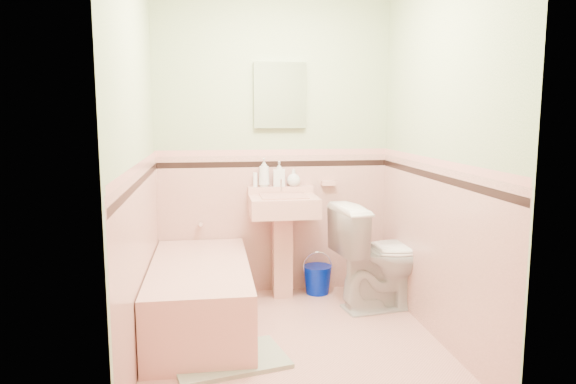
{
  "coord_description": "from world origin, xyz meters",
  "views": [
    {
      "loc": [
        -0.54,
        -3.43,
        1.55
      ],
      "look_at": [
        0.0,
        0.25,
        1.0
      ],
      "focal_mm": 33.25,
      "sensor_mm": 36.0,
      "label": 1
    }
  ],
  "objects": [
    {
      "name": "floor",
      "position": [
        0.0,
        0.0,
        0.0
      ],
      "size": [
        2.2,
        2.2,
        0.0
      ],
      "primitive_type": "plane",
      "color": "#DB9E90",
      "rests_on": "ground"
    },
    {
      "name": "wall_back",
      "position": [
        0.0,
        1.1,
        1.25
      ],
      "size": [
        2.5,
        0.0,
        2.5
      ],
      "primitive_type": "plane",
      "rotation": [
        1.57,
        0.0,
        0.0
      ],
      "color": "beige",
      "rests_on": "ground"
    },
    {
      "name": "wall_front",
      "position": [
        0.0,
        -1.1,
        1.25
      ],
      "size": [
        2.5,
        0.0,
        2.5
      ],
      "primitive_type": "plane",
      "rotation": [
        -1.57,
        0.0,
        0.0
      ],
      "color": "beige",
      "rests_on": "ground"
    },
    {
      "name": "wall_left",
      "position": [
        -1.0,
        0.0,
        1.25
      ],
      "size": [
        0.0,
        2.5,
        2.5
      ],
      "primitive_type": "plane",
      "rotation": [
        1.57,
        0.0,
        1.57
      ],
      "color": "beige",
      "rests_on": "ground"
    },
    {
      "name": "wall_right",
      "position": [
        1.0,
        0.0,
        1.25
      ],
      "size": [
        0.0,
        2.5,
        2.5
      ],
      "primitive_type": "plane",
      "rotation": [
        1.57,
        0.0,
        -1.57
      ],
      "color": "beige",
      "rests_on": "ground"
    },
    {
      "name": "wainscot_back",
      "position": [
        0.0,
        1.09,
        0.6
      ],
      "size": [
        2.0,
        0.0,
        2.0
      ],
      "primitive_type": "plane",
      "rotation": [
        1.57,
        0.0,
        0.0
      ],
      "color": "#DEA395",
      "rests_on": "ground"
    },
    {
      "name": "wainscot_front",
      "position": [
        0.0,
        -1.09,
        0.6
      ],
      "size": [
        2.0,
        0.0,
        2.0
      ],
      "primitive_type": "plane",
      "rotation": [
        -1.57,
        0.0,
        0.0
      ],
      "color": "#DEA395",
      "rests_on": "ground"
    },
    {
      "name": "wainscot_left",
      "position": [
        -0.99,
        0.0,
        0.6
      ],
      "size": [
        0.0,
        2.2,
        2.2
      ],
      "primitive_type": "plane",
      "rotation": [
        1.57,
        0.0,
        1.57
      ],
      "color": "#DEA395",
      "rests_on": "ground"
    },
    {
      "name": "wainscot_right",
      "position": [
        0.99,
        0.0,
        0.6
      ],
      "size": [
        0.0,
        2.2,
        2.2
      ],
      "primitive_type": "plane",
      "rotation": [
        1.57,
        0.0,
        -1.57
      ],
      "color": "#DEA395",
      "rests_on": "ground"
    },
    {
      "name": "accent_back",
      "position": [
        0.0,
        1.08,
        1.12
      ],
      "size": [
        2.0,
        0.0,
        2.0
      ],
      "primitive_type": "plane",
      "rotation": [
        1.57,
        0.0,
        0.0
      ],
      "color": "black",
      "rests_on": "ground"
    },
    {
      "name": "accent_front",
      "position": [
        0.0,
        -1.08,
        1.12
      ],
      "size": [
        2.0,
        0.0,
        2.0
      ],
      "primitive_type": "plane",
      "rotation": [
        -1.57,
        0.0,
        0.0
      ],
      "color": "black",
      "rests_on": "ground"
    },
    {
      "name": "accent_left",
      "position": [
        -0.98,
        0.0,
        1.12
      ],
      "size": [
        0.0,
        2.2,
        2.2
      ],
      "primitive_type": "plane",
      "rotation": [
        1.57,
        0.0,
        1.57
      ],
      "color": "black",
      "rests_on": "ground"
    },
    {
      "name": "accent_right",
      "position": [
        0.98,
        0.0,
        1.12
      ],
      "size": [
        0.0,
        2.2,
        2.2
      ],
      "primitive_type": "plane",
      "rotation": [
        1.57,
        0.0,
        -1.57
      ],
      "color": "black",
      "rests_on": "ground"
    },
    {
      "name": "cap_back",
      "position": [
        0.0,
        1.08,
        1.22
      ],
      "size": [
        2.0,
        0.0,
        2.0
      ],
      "primitive_type": "plane",
      "rotation": [
        1.57,
        0.0,
        0.0
      ],
      "color": "#DB9186",
      "rests_on": "ground"
    },
    {
      "name": "cap_front",
      "position": [
        0.0,
        -1.08,
        1.22
      ],
      "size": [
        2.0,
        0.0,
        2.0
      ],
      "primitive_type": "plane",
      "rotation": [
        -1.57,
        0.0,
        0.0
      ],
      "color": "#DB9186",
      "rests_on": "ground"
    },
    {
      "name": "cap_left",
      "position": [
        -0.98,
        0.0,
        1.22
      ],
      "size": [
        0.0,
        2.2,
        2.2
      ],
      "primitive_type": "plane",
      "rotation": [
        1.57,
        0.0,
        1.57
      ],
      "color": "#DB9186",
      "rests_on": "ground"
    },
    {
      "name": "cap_right",
      "position": [
        0.98,
        0.0,
        1.22
      ],
      "size": [
        0.0,
        2.2,
        2.2
      ],
      "primitive_type": "plane",
      "rotation": [
        1.57,
        0.0,
        -1.57
      ],
      "color": "#DB9186",
      "rests_on": "ground"
    },
    {
      "name": "bathtub",
      "position": [
        -0.63,
        0.33,
        0.23
      ],
      "size": [
        0.7,
        1.5,
        0.45
      ],
      "primitive_type": "cube",
      "color": "#D6988A",
      "rests_on": "floor"
    },
    {
      "name": "tub_faucet",
      "position": [
        -0.63,
        1.05,
        0.63
      ],
      "size": [
        0.04,
        0.12,
        0.04
      ],
      "primitive_type": "cylinder",
      "rotation": [
        1.57,
        0.0,
        0.0
      ],
      "color": "silver",
      "rests_on": "wall_back"
    },
    {
      "name": "sink",
      "position": [
        0.05,
        0.86,
        0.44
      ],
      "size": [
        0.56,
        0.48,
        0.87
      ],
      "primitive_type": null,
      "color": "#D6988A",
      "rests_on": "floor"
    },
    {
      "name": "sink_faucet",
      "position": [
        0.05,
        1.0,
        0.95
      ],
      "size": [
        0.02,
        0.02,
        0.1
      ],
      "primitive_type": "cylinder",
      "color": "silver",
      "rests_on": "sink"
    },
    {
      "name": "medicine_cabinet",
      "position": [
        0.05,
        1.07,
        1.7
      ],
      "size": [
        0.44,
        0.04,
        0.55
      ],
      "primitive_type": "cube",
      "color": "white",
      "rests_on": "wall_back"
    },
    {
      "name": "soap_dish",
      "position": [
        0.47,
        1.06,
        0.95
      ],
      "size": [
        0.12,
        0.07,
        0.04
      ],
      "primitive_type": "cube",
      "color": "#D6988A",
      "rests_on": "wall_back"
    },
    {
      "name": "soap_bottle_left",
      "position": [
        -0.09,
        1.04,
        1.05
      ],
      "size": [
        0.11,
        0.11,
        0.24
      ],
      "primitive_type": "imported",
      "rotation": [
        0.0,
        0.0,
        -0.25
      ],
      "color": "#B2B2B2",
      "rests_on": "sink"
    },
    {
      "name": "soap_bottle_mid",
      "position": [
        0.04,
        1.04,
        1.04
      ],
      "size": [
        0.11,
        0.11,
        0.22
      ],
      "primitive_type": "imported",
      "rotation": [
        0.0,
        0.0,
        -0.13
      ],
      "color": "#B2B2B2",
      "rests_on": "sink"
    },
    {
      "name": "soap_bottle_right",
      "position": [
        0.16,
        1.04,
        1.01
      ],
      "size": [
        0.14,
        0.14,
        0.14
      ],
      "primitive_type": "imported",
      "rotation": [
        0.0,
        0.0,
        0.32
      ],
      "color": "#B2B2B2",
      "rests_on": "sink"
    },
    {
      "name": "tube",
      "position": [
        -0.17,
        1.04,
        0.99
      ],
      "size": [
        0.05,
        0.05,
        0.12
      ],
      "primitive_type": "cylinder",
      "rotation": [
        0.0,
        0.0,
        -0.35
      ],
      "color": "white",
      "rests_on": "sink"
    },
    {
      "name": "toilet",
      "position": [
        0.83,
        0.54,
        0.43
      ],
      "size": [
        0.9,
        0.6,
        0.85
      ],
      "primitive_type": "imported",
      "rotation": [
        0.0,
        0.0,
        1.73
      ],
      "color": "white",
      "rests_on": "floor"
    },
    {
      "name": "bucket",
      "position": [
        0.36,
        0.95,
        0.12
      ],
      "size": [
        0.27,
        0.27,
        0.24
      ],
      "primitive_type": null,
      "rotation": [
        0.0,
        0.0,
        0.13
      ],
      "color": "#0017AB",
      "rests_on": "floor"
    },
    {
      "name": "bath_mat",
      "position": [
        -0.45,
        -0.25,
        0.01
      ],
      "size": [
        0.79,
        0.61,
        0.03
      ],
      "primitive_type": "cube",
      "rotation": [
        0.0,
        0.0,
        0.23
      ],
      "color": "gray",
      "rests_on": "floor"
    },
    {
      "name": "shoe",
      "position": [
        -0.61,
        -0.33,
        0.06
      ],
      "size": [
        0.17,
        0.13,
        0.06
      ],
      "primitive_type": "cube",
      "rotation": [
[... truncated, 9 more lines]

